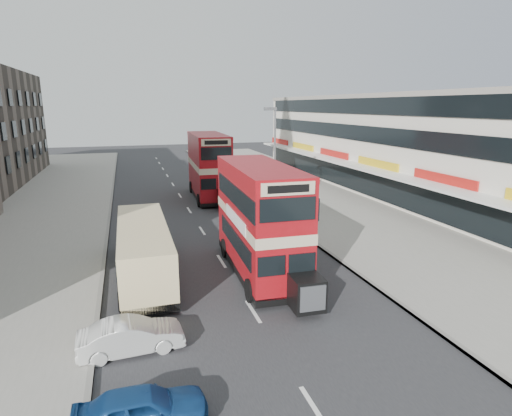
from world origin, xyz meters
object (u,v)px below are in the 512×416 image
object	(u,v)px
car_left_near	(141,410)
cyclist	(226,194)
car_right_b	(252,202)
pedestrian_far	(248,173)
coach	(144,248)
street_lamp	(274,151)
pedestrian_near	(295,203)
bus_second	(209,166)
car_left_front	(131,336)
car_right_a	(266,216)
bus_main	(260,219)

from	to	relation	value
car_left_near	cyclist	xyz separation A→B (m)	(8.20, 25.39, 0.17)
car_right_b	pedestrian_far	xyz separation A→B (m)	(3.19, 12.33, 0.33)
pedestrian_far	coach	bearing A→B (deg)	-129.80
street_lamp	cyclist	size ratio (longest dim) A/B	3.63
coach	car_right_b	bearing A→B (deg)	52.44
car_right_b	pedestrian_near	size ratio (longest dim) A/B	2.41
car_left_near	cyclist	bearing A→B (deg)	-18.02
bus_second	cyclist	bearing A→B (deg)	119.66
cyclist	bus_second	bearing A→B (deg)	109.39
pedestrian_near	cyclist	distance (m)	7.44
street_lamp	car_left_front	size ratio (longest dim) A/B	2.30
coach	pedestrian_near	size ratio (longest dim) A/B	5.13
bus_second	car_right_a	xyz separation A→B (m)	(2.04, -10.07, -2.27)
bus_main	bus_second	xyz separation A→B (m)	(0.97, 18.21, 0.16)
car_left_near	car_right_b	world-z (taller)	car_right_b
car_left_front	pedestrian_far	xyz separation A→B (m)	(13.07, 30.86, 0.35)
bus_second	pedestrian_far	bearing A→B (deg)	-126.00
car_left_near	car_right_b	size ratio (longest dim) A/B	0.80
bus_second	car_right_a	bearing A→B (deg)	103.99
car_left_near	pedestrian_far	bearing A→B (deg)	-20.53
coach	car_right_a	size ratio (longest dim) A/B	1.94
pedestrian_near	cyclist	bearing A→B (deg)	-61.44
car_left_front	bus_main	bearing A→B (deg)	-52.50
car_right_b	car_right_a	bearing A→B (deg)	-3.32
car_right_b	car_left_front	bearing A→B (deg)	-25.53
pedestrian_near	pedestrian_far	size ratio (longest dim) A/B	1.14
coach	pedestrian_near	distance (m)	14.42
car_left_front	car_right_b	xyz separation A→B (m)	(9.88, 18.53, 0.02)
bus_main	car_left_front	world-z (taller)	bus_main
car_right_b	cyclist	xyz separation A→B (m)	(-1.50, 3.06, 0.15)
car_left_near	car_right_b	bearing A→B (deg)	-23.60
car_right_a	pedestrian_far	xyz separation A→B (m)	(3.70, 17.29, 0.25)
car_left_near	car_right_b	distance (m)	24.34
bus_second	car_right_a	size ratio (longest dim) A/B	2.17
bus_second	car_left_near	xyz separation A→B (m)	(-7.14, -27.44, -2.36)
bus_main	car_right_a	world-z (taller)	bus_main
coach	car_right_b	xyz separation A→B (m)	(9.11, 11.85, -0.84)
bus_main	bus_second	bearing A→B (deg)	-90.87
street_lamp	car_right_a	world-z (taller)	street_lamp
bus_second	pedestrian_far	distance (m)	9.44
cyclist	car_left_near	bearing A→B (deg)	-115.66
pedestrian_near	street_lamp	bearing A→B (deg)	-69.81
pedestrian_near	pedestrian_far	world-z (taller)	pedestrian_near
car_right_a	bus_second	bearing A→B (deg)	-163.16
bus_main	pedestrian_near	world-z (taller)	bus_main
car_left_near	car_left_front	world-z (taller)	car_left_near
bus_main	car_left_near	size ratio (longest dim) A/B	2.81
coach	cyclist	distance (m)	16.75
bus_second	car_left_front	distance (m)	24.87
bus_main	cyclist	distance (m)	16.41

